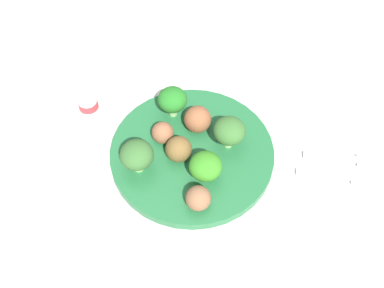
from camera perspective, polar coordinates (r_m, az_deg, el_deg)
ground_plane at (r=0.87m, az=0.00°, el=-1.40°), size 4.00×4.00×0.00m
plate at (r=0.86m, az=0.00°, el=-1.09°), size 0.28×0.28×0.02m
broccoli_floret_back_right at (r=0.83m, az=4.24°, el=1.47°), size 0.05×0.05×0.06m
broccoli_floret_far_rim at (r=0.81m, az=-6.28°, el=-1.28°), size 0.06×0.06×0.06m
broccoli_floret_front_left at (r=0.87m, az=-2.23°, el=5.02°), size 0.05×0.05×0.06m
broccoli_floret_back_left at (r=0.80m, az=1.55°, el=-2.56°), size 0.05×0.05×0.05m
meatball_front_right at (r=0.83m, az=-1.54°, el=-0.58°), size 0.04×0.04×0.04m
meatball_mid_left at (r=0.86m, az=0.52°, el=2.84°), size 0.05×0.05×0.05m
meatball_far_rim at (r=0.85m, az=-3.35°, el=1.29°), size 0.04×0.04×0.04m
meatball_near_rim at (r=0.78m, az=0.72°, el=-6.17°), size 0.04×0.04×0.04m
napkin at (r=0.88m, az=16.33°, el=-2.72°), size 0.18×0.13×0.01m
fork at (r=0.89m, az=16.81°, el=-1.63°), size 0.12×0.02×0.01m
knife at (r=0.87m, az=16.94°, el=-3.57°), size 0.15×0.02×0.01m
yogurt_bottle at (r=0.92m, az=-11.76°, el=4.64°), size 0.04×0.04×0.07m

